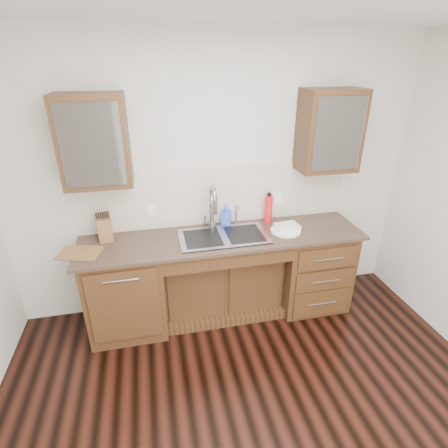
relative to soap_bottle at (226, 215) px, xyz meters
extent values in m
cube|color=black|center=(-0.09, -1.69, -1.06)|extent=(4.00, 3.50, 0.10)
cube|color=beige|center=(-0.09, 0.11, 0.34)|extent=(4.00, 0.10, 2.70)
cube|color=#593014|center=(-1.04, -0.25, -0.57)|extent=(0.70, 0.62, 0.88)
cube|color=#593014|center=(-0.09, -0.16, -0.66)|extent=(1.20, 0.44, 0.70)
cube|color=#593014|center=(0.86, -0.25, -0.57)|extent=(0.70, 0.62, 0.88)
cube|color=#84705B|center=(-0.09, -0.26, -0.12)|extent=(2.70, 0.65, 0.03)
cube|color=beige|center=(-0.09, 0.05, 0.19)|extent=(2.70, 0.02, 0.59)
cube|color=#9E9EA5|center=(-0.09, -0.28, -0.19)|extent=(0.84, 0.46, 0.19)
cylinder|color=#999993|center=(-0.16, -0.05, 0.10)|extent=(0.04, 0.04, 0.40)
cylinder|color=#999993|center=(0.09, -0.04, 0.02)|extent=(0.02, 0.02, 0.24)
cube|color=#593014|center=(-1.14, -0.11, 0.81)|extent=(0.55, 0.34, 0.75)
cube|color=#593014|center=(0.96, -0.11, 0.81)|extent=(0.55, 0.34, 0.75)
cube|color=white|center=(-0.74, 0.04, 0.11)|extent=(0.08, 0.01, 0.12)
cube|color=white|center=(0.56, 0.04, 0.11)|extent=(0.08, 0.01, 0.12)
imported|color=blue|center=(0.00, 0.00, 0.00)|extent=(0.12, 0.12, 0.21)
cylinder|color=red|center=(0.43, -0.04, 0.04)|extent=(0.09, 0.09, 0.29)
cylinder|color=white|center=(0.53, -0.29, -0.09)|extent=(0.35, 0.35, 0.02)
cube|color=#EBE8CD|center=(0.56, -0.25, -0.07)|extent=(0.24, 0.19, 0.04)
cube|color=brown|center=(-1.17, -0.07, 0.01)|extent=(0.16, 0.22, 0.23)
cube|color=olive|center=(-1.37, -0.31, -0.10)|extent=(0.40, 0.33, 0.02)
imported|color=white|center=(-1.28, -0.11, 0.76)|extent=(0.11, 0.11, 0.09)
imported|color=silver|center=(-1.03, -0.11, 0.76)|extent=(0.14, 0.14, 0.10)
imported|color=white|center=(0.88, -0.11, 0.76)|extent=(0.14, 0.14, 0.10)
imported|color=silver|center=(1.02, -0.11, 0.76)|extent=(0.14, 0.14, 0.10)
camera|label=1|loc=(-0.71, -3.14, 1.43)|focal=28.00mm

